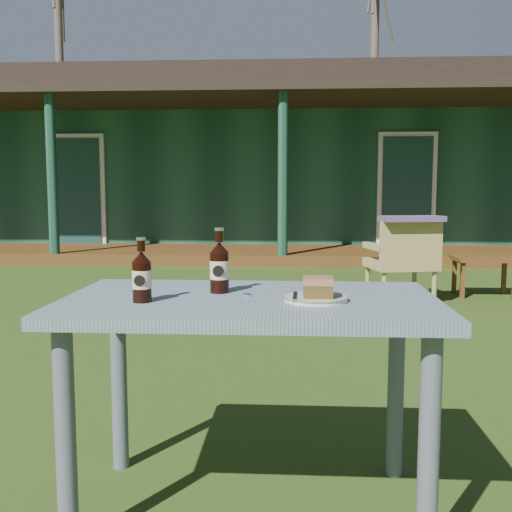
# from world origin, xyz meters

# --- Properties ---
(ground) EXTENTS (80.00, 80.00, 0.00)m
(ground) POSITION_xyz_m (0.00, 0.00, 0.00)
(ground) COLOR #334916
(pavilion) EXTENTS (15.80, 8.30, 3.45)m
(pavilion) POSITION_xyz_m (-0.00, 9.39, 1.61)
(pavilion) COLOR #1B4633
(pavilion) RESTS_ON ground
(tree_left) EXTENTS (0.28, 0.28, 10.50)m
(tree_left) POSITION_xyz_m (-8.00, 17.50, 5.25)
(tree_left) COLOR brown
(tree_left) RESTS_ON ground
(tree_mid) EXTENTS (0.28, 0.28, 9.50)m
(tree_mid) POSITION_xyz_m (3.00, 18.50, 4.75)
(tree_mid) COLOR brown
(tree_mid) RESTS_ON ground
(cafe_table) EXTENTS (1.20, 0.70, 0.72)m
(cafe_table) POSITION_xyz_m (0.00, -1.60, 0.62)
(cafe_table) COLOR slate
(cafe_table) RESTS_ON ground
(plate) EXTENTS (0.20, 0.20, 0.01)m
(plate) POSITION_xyz_m (0.21, -1.65, 0.73)
(plate) COLOR silver
(plate) RESTS_ON cafe_table
(cake_slice) EXTENTS (0.09, 0.09, 0.06)m
(cake_slice) POSITION_xyz_m (0.21, -1.67, 0.77)
(cake_slice) COLOR #513C19
(cake_slice) RESTS_ON plate
(fork) EXTENTS (0.02, 0.14, 0.00)m
(fork) POSITION_xyz_m (0.14, -1.66, 0.74)
(fork) COLOR silver
(fork) RESTS_ON plate
(cola_bottle_near) EXTENTS (0.07, 0.07, 0.22)m
(cola_bottle_near) POSITION_xyz_m (-0.11, -1.52, 0.81)
(cola_bottle_near) COLOR black
(cola_bottle_near) RESTS_ON cafe_table
(cola_bottle_far) EXTENTS (0.06, 0.06, 0.20)m
(cola_bottle_far) POSITION_xyz_m (-0.33, -1.71, 0.80)
(cola_bottle_far) COLOR black
(cola_bottle_far) RESTS_ON cafe_table
(bottle_cap) EXTENTS (0.03, 0.03, 0.01)m
(bottle_cap) POSITION_xyz_m (-0.01, -1.59, 0.72)
(bottle_cap) COLOR silver
(bottle_cap) RESTS_ON cafe_table
(armchair_left) EXTENTS (0.68, 0.65, 0.78)m
(armchair_left) POSITION_xyz_m (1.18, 2.16, 0.44)
(armchair_left) COLOR tan
(armchair_left) RESTS_ON ground
(floral_throw) EXTENTS (0.60, 0.35, 0.05)m
(floral_throw) POSITION_xyz_m (1.22, 2.00, 0.80)
(floral_throw) COLOR #624872
(floral_throw) RESTS_ON armchair_left
(side_table) EXTENTS (0.60, 0.40, 0.40)m
(side_table) POSITION_xyz_m (2.06, 2.56, 0.34)
(side_table) COLOR #593615
(side_table) RESTS_ON ground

